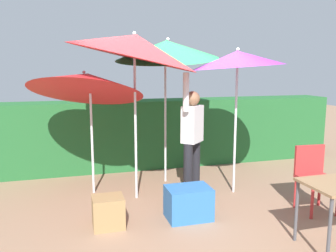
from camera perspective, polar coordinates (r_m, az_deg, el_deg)
name	(u,v)px	position (r m, az deg, el deg)	size (l,w,h in m)	color
ground_plane	(174,204)	(5.12, 0.93, -12.78)	(24.00, 24.00, 0.00)	#937056
hedge_row	(143,133)	(6.91, -4.07, -1.23)	(8.00, 0.70, 1.32)	#23602D
umbrella_rainbow	(167,50)	(5.80, -0.23, 12.41)	(1.74, 1.73, 2.56)	silver
umbrella_orange	(87,83)	(5.39, -13.16, 6.86)	(1.80, 1.73, 2.21)	silver
umbrella_yellow	(238,59)	(5.35, 11.37, 10.67)	(1.42, 1.41, 2.26)	silver
umbrella_navy	(134,46)	(5.08, -5.54, 12.90)	(1.95, 1.91, 2.66)	silver
person_vendor	(192,135)	(5.32, 4.00, -1.43)	(0.45, 0.45, 1.88)	black
chair_plastic	(314,174)	(5.18, 22.89, -7.31)	(0.47, 0.47, 0.89)	#B72D2D
cooler_box	(188,203)	(4.62, 3.36, -12.49)	(0.57, 0.42, 0.42)	#2D6BB7
crate_cardboard	(108,212)	(4.45, -9.79, -13.76)	(0.38, 0.33, 0.39)	#9E7A4C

